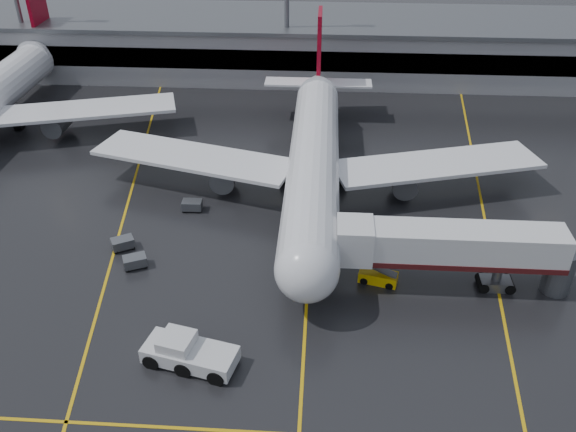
{
  "coord_description": "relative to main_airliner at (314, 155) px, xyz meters",
  "views": [
    {
      "loc": [
        0.9,
        -47.31,
        33.28
      ],
      "look_at": [
        -2.0,
        -2.0,
        4.0
      ],
      "focal_mm": 37.72,
      "sensor_mm": 36.0,
      "label": 1
    }
  ],
  "objects": [
    {
      "name": "ground",
      "position": [
        0.0,
        -9.7,
        -4.21
      ],
      "size": [
        220.0,
        220.0,
        0.0
      ],
      "primitive_type": "plane",
      "color": "black",
      "rests_on": "ground"
    },
    {
      "name": "apron_line_centre",
      "position": [
        0.0,
        -9.7,
        -4.2
      ],
      "size": [
        0.25,
        90.0,
        0.02
      ],
      "primitive_type": "cube",
      "color": "gold",
      "rests_on": "ground"
    },
    {
      "name": "apron_line_left",
      "position": [
        -20.0,
        0.3,
        -4.2
      ],
      "size": [
        9.99,
        69.35,
        0.02
      ],
      "primitive_type": "cube",
      "rotation": [
        0.0,
        0.0,
        0.14
      ],
      "color": "gold",
      "rests_on": "ground"
    },
    {
      "name": "apron_line_right",
      "position": [
        18.0,
        0.3,
        -4.2
      ],
      "size": [
        7.57,
        69.64,
        0.02
      ],
      "primitive_type": "cube",
      "rotation": [
        0.0,
        0.0,
        -0.1
      ],
      "color": "gold",
      "rests_on": "ground"
    },
    {
      "name": "terminal",
      "position": [
        0.0,
        38.23,
        0.11
      ],
      "size": [
        122.0,
        19.0,
        8.6
      ],
      "color": "gray",
      "rests_on": "ground"
    },
    {
      "name": "main_airliner",
      "position": [
        0.0,
        0.0,
        0.0
      ],
      "size": [
        48.8,
        45.6,
        14.1
      ],
      "color": "silver",
      "rests_on": "ground"
    },
    {
      "name": "jet_bridge",
      "position": [
        11.87,
        -15.7,
        -0.28
      ],
      "size": [
        19.9,
        3.4,
        6.05
      ],
      "color": "silver",
      "rests_on": "ground"
    },
    {
      "name": "pushback_tractor",
      "position": [
        -8.44,
        -25.9,
        -3.23
      ],
      "size": [
        7.31,
        4.37,
        2.45
      ],
      "color": "silver",
      "rests_on": "ground"
    },
    {
      "name": "belt_loader",
      "position": [
        6.07,
        -15.52,
        -3.69
      ],
      "size": [
        3.53,
        2.21,
        2.08
      ],
      "color": "#EBB908",
      "rests_on": "ground"
    },
    {
      "name": "baggage_cart_a",
      "position": [
        -15.53,
        -14.79,
        -3.58
      ],
      "size": [
        2.36,
        2.01,
        1.12
      ],
      "color": "#595B60",
      "rests_on": "ground"
    },
    {
      "name": "baggage_cart_b",
      "position": [
        -17.44,
        -12.11,
        -3.58
      ],
      "size": [
        2.38,
        2.11,
        1.12
      ],
      "color": "#595B60",
      "rests_on": "ground"
    },
    {
      "name": "baggage_cart_c",
      "position": [
        -12.3,
        -5.02,
        -3.58
      ],
      "size": [
        2.02,
        1.34,
        1.12
      ],
      "color": "#595B60",
      "rests_on": "ground"
    }
  ]
}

